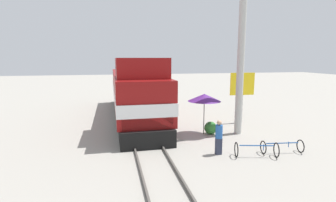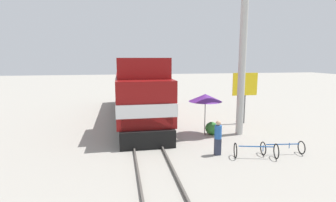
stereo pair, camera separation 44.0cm
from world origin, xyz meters
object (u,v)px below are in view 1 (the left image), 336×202
Objects in this scene: locomotive at (135,94)px; vendor_umbrella at (204,98)px; utility_pole at (242,39)px; person_bystander at (219,136)px; billboard_sign at (242,87)px; bicycle at (256,150)px; bicycle_spare at (282,146)px.

locomotive is 6.25× the size of vendor_umbrella.
person_bystander is (-2.60, -3.10, -4.83)m from utility_pole.
billboard_sign is 1.77× the size of bicycle.
locomotive is 7.67× the size of bicycle.
person_bystander is (3.22, -8.59, -0.98)m from locomotive.
utility_pole is at bearing -43.36° from locomotive.
billboard_sign is (1.53, 2.52, -3.14)m from utility_pole.
utility_pole is 5.59× the size of bicycle.
billboard_sign is at bearing -22.03° from locomotive.
bicycle is (4.82, -9.31, -1.54)m from locomotive.
locomotive is 8.87m from utility_pole.
utility_pole is 6.53m from bicycle_spare.
locomotive is 4.34× the size of billboard_sign.
locomotive is at bearing 41.63° from bicycle.
utility_pole is 5.62× the size of bicycle_spare.
utility_pole reaches higher than person_bystander.
vendor_umbrella is at bearing -148.87° from billboard_sign.
billboard_sign is at bearing -2.13° from bicycle_spare.
person_bystander is (-4.12, -5.62, -1.69)m from billboard_sign.
vendor_umbrella is 1.23× the size of bicycle_spare.
billboard_sign is 2.12× the size of person_bystander.
billboard_sign is 6.62m from bicycle_spare.
bicycle_spare is at bearing -99.32° from billboard_sign.
person_bystander is (-0.48, -3.42, -1.35)m from vendor_umbrella.
bicycle is at bearing -62.65° from locomotive.
bicycle reaches higher than bicycle_spare.
bicycle_spare is (6.33, -9.11, -1.57)m from locomotive.
billboard_sign is 1.78× the size of bicycle_spare.
locomotive reaches higher than bicycle.
locomotive is at bearing 157.97° from billboard_sign.
bicycle is 1.01× the size of bicycle_spare.
locomotive is at bearing 136.64° from utility_pole.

